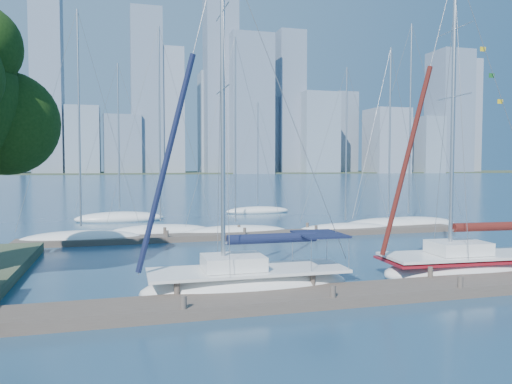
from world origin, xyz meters
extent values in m
plane|color=navy|center=(0.00, 0.00, 0.00)|extent=(700.00, 700.00, 0.00)
cube|color=brown|center=(0.00, 0.00, 0.20)|extent=(26.00, 2.00, 0.40)
cube|color=brown|center=(2.00, 16.00, 0.18)|extent=(30.00, 1.80, 0.36)
cube|color=#38472D|center=(0.00, 320.00, 0.00)|extent=(800.00, 100.00, 1.50)
sphere|color=black|center=(-11.23, 6.08, 6.53)|extent=(4.20, 4.20, 4.20)
ellipsoid|color=white|center=(-2.24, 1.83, 0.23)|extent=(8.05, 2.72, 1.41)
cube|color=white|center=(-2.24, 1.83, 0.89)|extent=(7.45, 2.50, 0.11)
cube|color=white|center=(-2.80, 1.84, 1.22)|extent=(2.27, 1.73, 0.52)
cylinder|color=silver|center=(-3.18, 1.84, 6.98)|extent=(0.17, 0.17, 12.09)
cylinder|color=silver|center=(-1.28, 1.82, 1.97)|extent=(3.80, 0.14, 0.09)
cylinder|color=black|center=(-1.28, 1.82, 2.06)|extent=(3.50, 0.42, 0.38)
cube|color=black|center=(0.64, 1.80, 2.16)|extent=(1.71, 2.25, 0.08)
ellipsoid|color=white|center=(7.90, 2.23, 0.24)|extent=(8.45, 3.20, 1.46)
cube|color=white|center=(7.90, 2.23, 0.92)|extent=(7.82, 2.95, 0.12)
cube|color=white|center=(7.32, 2.26, 1.26)|extent=(2.43, 1.90, 0.53)
cylinder|color=silver|center=(6.93, 2.29, 7.13)|extent=(0.17, 0.17, 12.32)
cylinder|color=silver|center=(8.90, 2.17, 2.04)|extent=(3.93, 0.33, 0.10)
cylinder|color=#4D1110|center=(8.90, 2.17, 2.14)|extent=(3.63, 0.60, 0.39)
cube|color=maroon|center=(7.90, 2.23, 0.76)|extent=(8.00, 3.07, 0.10)
ellipsoid|color=white|center=(-9.17, 16.54, 0.21)|extent=(7.80, 4.32, 1.15)
cylinder|color=silver|center=(-9.17, 16.54, 7.70)|extent=(0.13, 0.13, 13.30)
ellipsoid|color=white|center=(-4.10, 18.89, 0.20)|extent=(7.43, 2.93, 1.09)
cylinder|color=silver|center=(-4.10, 18.89, 7.65)|extent=(0.12, 0.12, 13.33)
ellipsoid|color=white|center=(0.87, 17.27, 0.19)|extent=(7.79, 4.17, 1.04)
cylinder|color=silver|center=(0.87, 17.27, 7.24)|extent=(0.11, 0.11, 12.59)
ellipsoid|color=white|center=(8.98, 16.85, 0.18)|extent=(7.53, 2.66, 0.98)
cylinder|color=silver|center=(8.98, 16.85, 6.38)|extent=(0.11, 0.11, 10.97)
ellipsoid|color=white|center=(13.02, 17.79, 0.23)|extent=(8.16, 4.88, 1.24)
cylinder|color=silver|center=(13.02, 17.79, 7.42)|extent=(0.14, 0.14, 12.58)
ellipsoid|color=white|center=(14.88, 17.98, 0.23)|extent=(8.55, 4.63, 1.24)
cylinder|color=silver|center=(14.88, 17.98, 8.39)|extent=(0.14, 0.14, 14.52)
ellipsoid|color=white|center=(-6.82, 28.73, 0.22)|extent=(7.89, 3.67, 1.22)
cylinder|color=silver|center=(-6.82, 28.73, 7.36)|extent=(0.13, 0.13, 12.52)
ellipsoid|color=white|center=(6.84, 32.84, 0.18)|extent=(6.75, 2.52, 0.98)
cylinder|color=silver|center=(6.84, 32.84, 6.08)|extent=(0.11, 0.11, 10.39)
cube|color=slate|center=(-69.73, 287.50, 22.33)|extent=(22.53, 17.63, 44.66)
cube|color=#919CAE|center=(-47.55, 309.43, 20.30)|extent=(13.93, 17.61, 40.60)
cube|color=slate|center=(-25.94, 284.92, 19.21)|extent=(18.29, 19.81, 38.42)
cube|color=slate|center=(-4.22, 286.68, 17.16)|extent=(21.28, 16.86, 34.32)
cube|color=#919CAE|center=(21.35, 289.48, 37.60)|extent=(20.56, 14.99, 75.21)
cube|color=slate|center=(51.90, 304.67, 32.30)|extent=(15.87, 17.46, 64.60)
cube|color=slate|center=(70.99, 278.50, 41.86)|extent=(25.52, 18.95, 83.72)
cube|color=#919CAE|center=(91.42, 294.72, 24.21)|extent=(15.00, 17.11, 48.41)
cube|color=slate|center=(115.77, 279.60, 25.49)|extent=(22.94, 18.80, 50.99)
cube|color=slate|center=(147.05, 309.52, 28.17)|extent=(15.62, 17.52, 56.35)
cube|color=#919CAE|center=(164.09, 278.94, 21.08)|extent=(23.56, 23.94, 42.16)
cube|color=slate|center=(194.50, 279.05, 18.83)|extent=(15.35, 21.38, 37.66)
cube|color=slate|center=(213.93, 282.23, 41.61)|extent=(23.89, 23.60, 83.23)
cube|color=#919CAE|center=(241.25, 301.60, 41.46)|extent=(18.20, 17.08, 82.92)
cube|color=slate|center=(-45.00, 290.00, 54.54)|extent=(16.36, 18.00, 109.07)
cube|color=slate|center=(10.00, 290.00, 48.67)|extent=(18.16, 18.00, 97.34)
cube|color=slate|center=(55.00, 290.00, 57.47)|extent=(19.52, 18.00, 114.93)
cube|color=slate|center=(100.00, 290.00, 45.16)|extent=(16.96, 18.00, 90.33)
camera|label=1|loc=(-6.88, -16.12, 4.81)|focal=35.00mm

